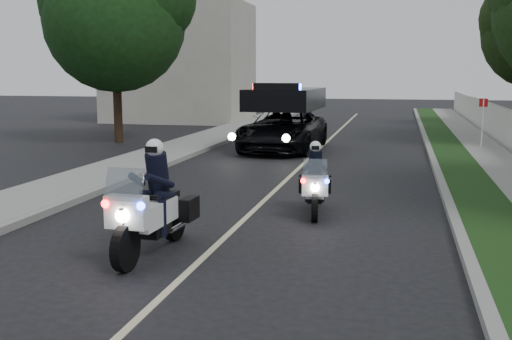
{
  "coord_description": "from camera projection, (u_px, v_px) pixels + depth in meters",
  "views": [
    {
      "loc": [
        2.99,
        -9.89,
        2.94
      ],
      "look_at": [
        0.22,
        2.09,
        1.0
      ],
      "focal_mm": 43.71,
      "sensor_mm": 36.0,
      "label": 1
    }
  ],
  "objects": [
    {
      "name": "curb_left",
      "position": [
        185.0,
        157.0,
        21.17
      ],
      "size": [
        0.2,
        60.0,
        0.15
      ],
      "primitive_type": "cube",
      "color": "gray",
      "rests_on": "ground"
    },
    {
      "name": "sign_post",
      "position": [
        481.0,
        151.0,
        23.39
      ],
      "size": [
        0.4,
        0.4,
        2.03
      ],
      "primitive_type": null,
      "rotation": [
        0.0,
        0.0,
        -0.32
      ],
      "color": "#A1150B",
      "rests_on": "ground"
    },
    {
      "name": "bicycle",
      "position": [
        307.0,
        125.0,
        34.8
      ],
      "size": [
        0.57,
        1.56,
        0.81
      ],
      "primitive_type": "imported",
      "rotation": [
        0.0,
        0.0,
        -0.02
      ],
      "color": "black",
      "rests_on": "ground"
    },
    {
      "name": "sidewalk_left",
      "position": [
        154.0,
        156.0,
        21.41
      ],
      "size": [
        2.0,
        60.0,
        0.16
      ],
      "primitive_type": "cube",
      "color": "gray",
      "rests_on": "ground"
    },
    {
      "name": "lane_marking",
      "position": [
        304.0,
        163.0,
        20.26
      ],
      "size": [
        0.12,
        50.0,
        0.01
      ],
      "primitive_type": "cube",
      "color": "#BFB78C",
      "rests_on": "ground"
    },
    {
      "name": "building_far",
      "position": [
        180.0,
        63.0,
        37.34
      ],
      "size": [
        8.0,
        6.0,
        7.0
      ],
      "primitive_type": "cube",
      "color": "#A8A396",
      "rests_on": "ground"
    },
    {
      "name": "curb_right",
      "position": [
        435.0,
        165.0,
        19.34
      ],
      "size": [
        0.2,
        60.0,
        0.15
      ],
      "primitive_type": "cube",
      "color": "gray",
      "rests_on": "ground"
    },
    {
      "name": "ground",
      "position": [
        216.0,
        246.0,
        10.64
      ],
      "size": [
        120.0,
        120.0,
        0.0
      ],
      "primitive_type": "plane",
      "color": "black",
      "rests_on": "ground"
    },
    {
      "name": "police_moto_right",
      "position": [
        314.0,
        213.0,
        13.1
      ],
      "size": [
        0.86,
        1.86,
        1.52
      ],
      "primitive_type": null,
      "rotation": [
        0.0,
        0.0,
        0.13
      ],
      "color": "white",
      "rests_on": "ground"
    },
    {
      "name": "cyclist",
      "position": [
        307.0,
        125.0,
        34.8
      ],
      "size": [
        0.63,
        0.46,
        1.63
      ],
      "primitive_type": "imported",
      "rotation": [
        0.0,
        0.0,
        3.27
      ],
      "color": "black",
      "rests_on": "ground"
    },
    {
      "name": "sidewalk_right",
      "position": [
        503.0,
        167.0,
        18.9
      ],
      "size": [
        1.4,
        60.0,
        0.16
      ],
      "primitive_type": "cube",
      "color": "gray",
      "rests_on": "ground"
    },
    {
      "name": "grass_verge",
      "position": [
        458.0,
        166.0,
        19.19
      ],
      "size": [
        1.2,
        60.0,
        0.16
      ],
      "primitive_type": "cube",
      "color": "#193814",
      "rests_on": "ground"
    },
    {
      "name": "police_suv",
      "position": [
        283.0,
        150.0,
        23.61
      ],
      "size": [
        2.85,
        5.73,
        2.73
      ],
      "primitive_type": "imported",
      "rotation": [
        0.0,
        0.0,
        -0.04
      ],
      "color": "black",
      "rests_on": "ground"
    },
    {
      "name": "tree_left_near",
      "position": [
        119.0,
        142.0,
        26.39
      ],
      "size": [
        5.87,
        5.87,
        9.72
      ],
      "primitive_type": null,
      "rotation": [
        0.0,
        0.0,
        0.01
      ],
      "color": "#153A13",
      "rests_on": "ground"
    },
    {
      "name": "police_moto_left",
      "position": [
        153.0,
        254.0,
        10.18
      ],
      "size": [
        0.88,
        2.25,
        1.88
      ],
      "primitive_type": null,
      "rotation": [
        0.0,
        0.0,
        -0.05
      ],
      "color": "silver",
      "rests_on": "ground"
    }
  ]
}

